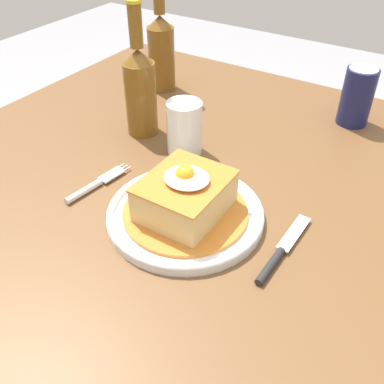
{
  "coord_description": "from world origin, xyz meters",
  "views": [
    {
      "loc": [
        0.26,
        -0.55,
        1.22
      ],
      "look_at": [
        -0.04,
        -0.09,
        0.79
      ],
      "focal_mm": 41.2,
      "sensor_mm": 36.0,
      "label": 1
    }
  ],
  "objects_px": {
    "main_plate": "(185,214)",
    "beer_bottle_amber_far": "(140,87)",
    "drinking_glass": "(184,131)",
    "soda_can": "(357,97)",
    "beer_bottle_amber": "(161,49)",
    "knife": "(277,256)",
    "fork": "(93,186)"
  },
  "relations": [
    {
      "from": "beer_bottle_amber_far",
      "to": "beer_bottle_amber",
      "type": "bearing_deg",
      "value": 114.71
    },
    {
      "from": "main_plate",
      "to": "soda_can",
      "type": "relative_size",
      "value": 2.05
    },
    {
      "from": "beer_bottle_amber_far",
      "to": "drinking_glass",
      "type": "relative_size",
      "value": 2.53
    },
    {
      "from": "fork",
      "to": "knife",
      "type": "relative_size",
      "value": 0.86
    },
    {
      "from": "soda_can",
      "to": "drinking_glass",
      "type": "xyz_separation_m",
      "value": [
        -0.24,
        -0.29,
        -0.02
      ]
    },
    {
      "from": "beer_bottle_amber_far",
      "to": "knife",
      "type": "bearing_deg",
      "value": -25.92
    },
    {
      "from": "drinking_glass",
      "to": "beer_bottle_amber",
      "type": "bearing_deg",
      "value": 133.85
    },
    {
      "from": "fork",
      "to": "drinking_glass",
      "type": "bearing_deg",
      "value": 70.05
    },
    {
      "from": "main_plate",
      "to": "knife",
      "type": "distance_m",
      "value": 0.16
    },
    {
      "from": "knife",
      "to": "drinking_glass",
      "type": "xyz_separation_m",
      "value": [
        -0.27,
        0.17,
        0.04
      ]
    },
    {
      "from": "soda_can",
      "to": "beer_bottle_amber_far",
      "type": "xyz_separation_m",
      "value": [
        -0.36,
        -0.28,
        0.04
      ]
    },
    {
      "from": "knife",
      "to": "beer_bottle_amber",
      "type": "height_order",
      "value": "beer_bottle_amber"
    },
    {
      "from": "main_plate",
      "to": "drinking_glass",
      "type": "height_order",
      "value": "drinking_glass"
    },
    {
      "from": "fork",
      "to": "beer_bottle_amber_far",
      "type": "bearing_deg",
      "value": 103.18
    },
    {
      "from": "main_plate",
      "to": "soda_can",
      "type": "distance_m",
      "value": 0.48
    },
    {
      "from": "knife",
      "to": "soda_can",
      "type": "bearing_deg",
      "value": 93.8
    },
    {
      "from": "fork",
      "to": "beer_bottle_amber_far",
      "type": "relative_size",
      "value": 0.53
    },
    {
      "from": "main_plate",
      "to": "fork",
      "type": "height_order",
      "value": "main_plate"
    },
    {
      "from": "soda_can",
      "to": "beer_bottle_amber_far",
      "type": "bearing_deg",
      "value": -142.62
    },
    {
      "from": "knife",
      "to": "beer_bottle_amber",
      "type": "distance_m",
      "value": 0.63
    },
    {
      "from": "beer_bottle_amber",
      "to": "drinking_glass",
      "type": "distance_m",
      "value": 0.31
    },
    {
      "from": "main_plate",
      "to": "beer_bottle_amber_far",
      "type": "distance_m",
      "value": 0.31
    },
    {
      "from": "fork",
      "to": "knife",
      "type": "distance_m",
      "value": 0.34
    },
    {
      "from": "beer_bottle_amber",
      "to": "beer_bottle_amber_far",
      "type": "xyz_separation_m",
      "value": [
        0.09,
        -0.2,
        0.0
      ]
    },
    {
      "from": "beer_bottle_amber",
      "to": "knife",
      "type": "bearing_deg",
      "value": -38.84
    },
    {
      "from": "soda_can",
      "to": "beer_bottle_amber_far",
      "type": "relative_size",
      "value": 0.47
    },
    {
      "from": "soda_can",
      "to": "knife",
      "type": "bearing_deg",
      "value": -86.2
    },
    {
      "from": "beer_bottle_amber_far",
      "to": "fork",
      "type": "bearing_deg",
      "value": -76.82
    },
    {
      "from": "main_plate",
      "to": "knife",
      "type": "height_order",
      "value": "main_plate"
    },
    {
      "from": "knife",
      "to": "soda_can",
      "type": "xyz_separation_m",
      "value": [
        -0.03,
        0.47,
        0.06
      ]
    },
    {
      "from": "main_plate",
      "to": "drinking_glass",
      "type": "xyz_separation_m",
      "value": [
        -0.11,
        0.17,
        0.04
      ]
    },
    {
      "from": "knife",
      "to": "fork",
      "type": "bearing_deg",
      "value": -177.11
    }
  ]
}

